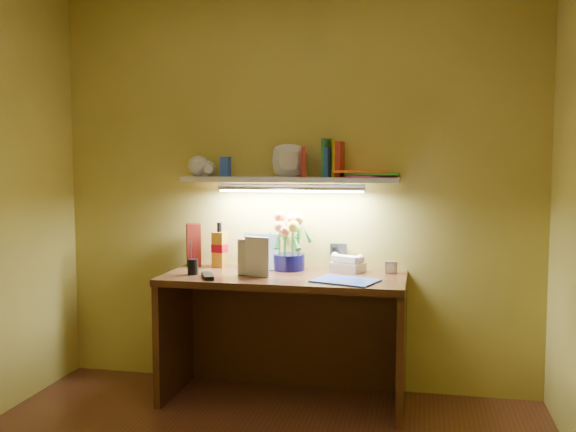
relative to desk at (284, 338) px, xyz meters
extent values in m
cube|color=#3A1A10|center=(0.00, 0.00, 0.00)|extent=(1.40, 0.60, 0.75)
cube|color=#BBBCC0|center=(0.61, 0.18, 0.41)|extent=(0.08, 0.04, 0.07)
cube|color=#5A120A|center=(-0.63, 0.21, 0.51)|extent=(0.11, 0.11, 0.27)
cylinder|color=black|center=(-0.52, -0.09, 0.45)|extent=(0.07, 0.07, 0.15)
cube|color=black|center=(-0.41, -0.17, 0.39)|extent=(0.13, 0.19, 0.02)
cube|color=blue|center=(0.37, -0.12, 0.38)|extent=(0.39, 0.34, 0.01)
imported|color=beige|center=(-0.26, -0.05, 0.48)|extent=(0.15, 0.07, 0.21)
imported|color=silver|center=(-0.22, -0.04, 0.49)|extent=(0.16, 0.08, 0.23)
cube|color=silver|center=(0.00, 0.18, 0.93)|extent=(1.30, 0.25, 0.03)
imported|color=silver|center=(-0.58, 0.16, 0.99)|extent=(0.16, 0.16, 0.10)
imported|color=silver|center=(-0.51, 0.16, 0.98)|extent=(0.12, 0.12, 0.09)
imported|color=silver|center=(-0.01, 0.19, 0.96)|extent=(0.24, 0.24, 0.05)
cube|color=silver|center=(-0.54, 0.22, 0.99)|extent=(0.05, 0.04, 0.10)
cube|color=blue|center=(-0.41, 0.19, 1.00)|extent=(0.06, 0.05, 0.12)
cube|color=#AE2C26|center=(0.08, 0.18, 1.03)|extent=(0.05, 0.13, 0.18)
cube|color=gold|center=(0.25, 0.21, 1.05)|extent=(0.07, 0.14, 0.22)
cube|color=#1D4997|center=(0.24, 0.20, 1.03)|extent=(0.06, 0.13, 0.18)
cube|color=#287142|center=(0.22, 0.21, 1.05)|extent=(0.07, 0.15, 0.23)
cube|color=#AE2C26|center=(0.30, 0.20, 1.04)|extent=(0.04, 0.15, 0.21)
cube|color=#D74899|center=(0.46, 0.20, 0.95)|extent=(0.35, 0.32, 0.01)
cube|color=green|center=(0.49, 0.21, 0.96)|extent=(0.31, 0.24, 0.01)
cube|color=orange|center=(0.41, 0.22, 0.97)|extent=(0.36, 0.29, 0.01)
camera|label=1|loc=(0.78, -3.59, 1.03)|focal=40.00mm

